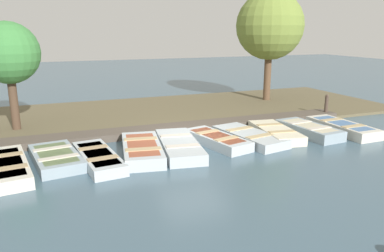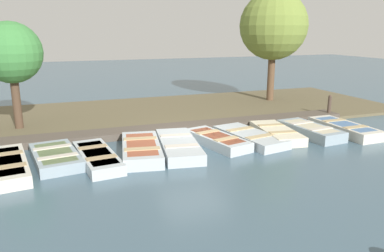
% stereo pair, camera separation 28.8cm
% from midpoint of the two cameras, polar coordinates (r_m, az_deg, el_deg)
% --- Properties ---
extents(ground_plane, '(80.00, 80.00, 0.00)m').
position_cam_midpoint_polar(ground_plane, '(13.73, -0.44, -2.38)').
color(ground_plane, '#425B6B').
extents(shore_bank, '(8.00, 24.00, 0.13)m').
position_cam_midpoint_polar(shore_bank, '(18.33, -6.03, 2.03)').
color(shore_bank, brown).
rests_on(shore_bank, ground_plane).
extents(dock_walkway, '(1.07, 15.03, 0.26)m').
position_cam_midpoint_polar(dock_walkway, '(15.08, -2.51, -0.34)').
color(dock_walkway, '#51473D').
rests_on(dock_walkway, ground_plane).
extents(rowboat_0, '(3.37, 1.61, 0.37)m').
position_cam_midpoint_polar(rowboat_0, '(11.99, -27.21, -5.64)').
color(rowboat_0, beige).
rests_on(rowboat_0, ground_plane).
extents(rowboat_1, '(2.84, 1.64, 0.35)m').
position_cam_midpoint_polar(rowboat_1, '(12.28, -20.67, -4.55)').
color(rowboat_1, '#8C9EA8').
rests_on(rowboat_1, ground_plane).
extents(rowboat_2, '(3.13, 1.31, 0.35)m').
position_cam_midpoint_polar(rowboat_2, '(11.90, -14.79, -4.69)').
color(rowboat_2, '#B2BCC1').
rests_on(rowboat_2, ground_plane).
extents(rowboat_3, '(3.24, 1.70, 0.41)m').
position_cam_midpoint_polar(rowboat_3, '(12.32, -8.28, -3.54)').
color(rowboat_3, '#B2BCC1').
rests_on(rowboat_3, ground_plane).
extents(rowboat_4, '(3.47, 1.67, 0.38)m').
position_cam_midpoint_polar(rowboat_4, '(12.65, -2.62, -2.99)').
color(rowboat_4, '#B2BCC1').
rests_on(rowboat_4, ground_plane).
extents(rowboat_5, '(2.97, 1.63, 0.37)m').
position_cam_midpoint_polar(rowboat_5, '(13.35, 3.17, -2.09)').
color(rowboat_5, '#B2BCC1').
rests_on(rowboat_5, ground_plane).
extents(rowboat_6, '(3.23, 1.74, 0.34)m').
position_cam_midpoint_polar(rowboat_6, '(13.93, 8.13, -1.57)').
color(rowboat_6, '#B2BCC1').
rests_on(rowboat_6, ground_plane).
extents(rowboat_7, '(2.95, 1.49, 0.36)m').
position_cam_midpoint_polar(rowboat_7, '(14.62, 12.06, -0.93)').
color(rowboat_7, beige).
rests_on(rowboat_7, ground_plane).
extents(rowboat_8, '(2.81, 1.34, 0.41)m').
position_cam_midpoint_polar(rowboat_8, '(15.20, 16.86, -0.55)').
color(rowboat_8, '#8C9EA8').
rests_on(rowboat_8, ground_plane).
extents(rowboat_9, '(3.08, 1.18, 0.41)m').
position_cam_midpoint_polar(rowboat_9, '(16.03, 21.41, -0.20)').
color(rowboat_9, beige).
rests_on(rowboat_9, ground_plane).
extents(mooring_post_far, '(0.16, 0.16, 1.08)m').
position_cam_midpoint_polar(mooring_post_far, '(18.46, 19.35, 2.91)').
color(mooring_post_far, '#47382D').
rests_on(mooring_post_far, ground_plane).
extents(park_tree_far_left, '(2.37, 2.37, 4.32)m').
position_cam_midpoint_polar(park_tree_far_left, '(16.18, -26.71, 9.82)').
color(park_tree_far_left, '#4C3828').
rests_on(park_tree_far_left, ground_plane).
extents(park_tree_left, '(3.68, 3.68, 6.04)m').
position_cam_midpoint_polar(park_tree_left, '(21.41, 11.40, 14.69)').
color(park_tree_left, brown).
rests_on(park_tree_left, ground_plane).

